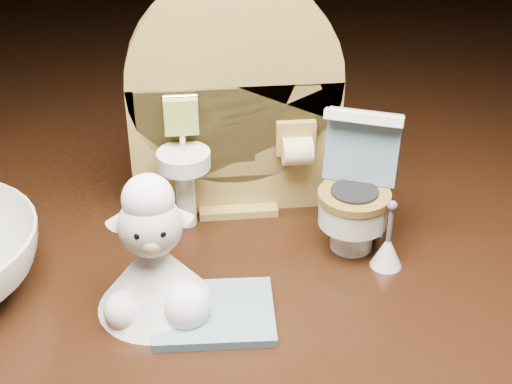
% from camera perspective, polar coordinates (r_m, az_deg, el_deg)
% --- Properties ---
extents(backdrop_panel, '(0.13, 0.05, 0.15)m').
position_cam_1_polar(backdrop_panel, '(0.43, -1.74, 6.29)').
color(backdrop_panel, olive).
rests_on(backdrop_panel, ground).
extents(toy_toilet, '(0.05, 0.06, 0.08)m').
position_cam_1_polar(toy_toilet, '(0.42, 8.07, -0.33)').
color(toy_toilet, white).
rests_on(toy_toilet, ground).
extents(bath_mat, '(0.06, 0.05, 0.00)m').
position_cam_1_polar(bath_mat, '(0.38, -3.34, -9.62)').
color(bath_mat, slate).
rests_on(bath_mat, ground).
extents(toilet_brush, '(0.02, 0.02, 0.04)m').
position_cam_1_polar(toilet_brush, '(0.41, 10.46, -4.50)').
color(toilet_brush, white).
rests_on(toilet_brush, ground).
extents(plush_lamb, '(0.06, 0.06, 0.08)m').
position_cam_1_polar(plush_lamb, '(0.37, -8.13, -5.77)').
color(plush_lamb, white).
rests_on(plush_lamb, ground).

